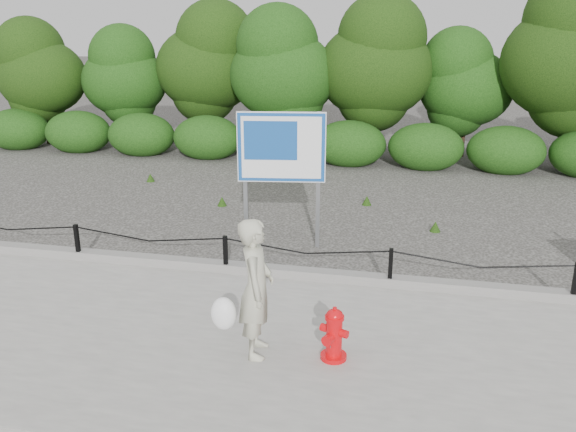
{
  "coord_description": "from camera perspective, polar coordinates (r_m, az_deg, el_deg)",
  "views": [
    {
      "loc": [
        2.74,
        -8.26,
        3.9
      ],
      "look_at": [
        0.94,
        0.2,
        1.0
      ],
      "focal_mm": 38.0,
      "sensor_mm": 36.0,
      "label": 1
    }
  ],
  "objects": [
    {
      "name": "pedestrian",
      "position": [
        7.0,
        -3.19,
        -6.91
      ],
      "size": [
        0.75,
        0.66,
        1.67
      ],
      "rotation": [
        0.0,
        0.0,
        1.73
      ],
      "color": "#B3B299",
      "rests_on": "sidewalk"
    },
    {
      "name": "curb",
      "position": [
        9.52,
        -5.73,
        -4.76
      ],
      "size": [
        14.0,
        0.22,
        0.14
      ],
      "primitive_type": "cube",
      "color": "slate",
      "rests_on": "sidewalk"
    },
    {
      "name": "ground",
      "position": [
        9.54,
        -5.79,
        -5.7
      ],
      "size": [
        90.0,
        90.0,
        0.0
      ],
      "primitive_type": "plane",
      "color": "#2D2B28",
      "rests_on": "ground"
    },
    {
      "name": "fire_hydrant",
      "position": [
        7.13,
        4.31,
        -11.0
      ],
      "size": [
        0.4,
        0.4,
        0.66
      ],
      "rotation": [
        0.0,
        0.0,
        -0.37
      ],
      "color": "red",
      "rests_on": "sidewalk"
    },
    {
      "name": "advertising_sign",
      "position": [
        10.19,
        -0.65,
        5.87
      ],
      "size": [
        1.47,
        0.33,
        2.36
      ],
      "rotation": [
        0.0,
        0.0,
        0.16
      ],
      "color": "slate",
      "rests_on": "ground"
    },
    {
      "name": "treeline",
      "position": [
        17.33,
        5.9,
        13.74
      ],
      "size": [
        19.98,
        3.71,
        4.92
      ],
      "color": "black",
      "rests_on": "ground"
    },
    {
      "name": "chain_barrier",
      "position": [
        9.36,
        -5.88,
        -3.15
      ],
      "size": [
        10.06,
        0.06,
        0.6
      ],
      "color": "black",
      "rests_on": "sidewalk"
    },
    {
      "name": "sidewalk",
      "position": [
        7.85,
        -10.28,
        -11.25
      ],
      "size": [
        14.0,
        4.0,
        0.08
      ],
      "primitive_type": "cube",
      "color": "gray",
      "rests_on": "ground"
    }
  ]
}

